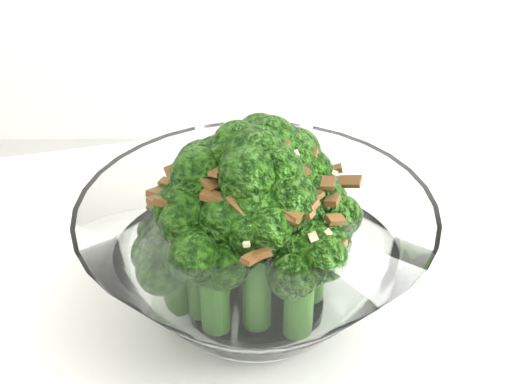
{
  "coord_description": "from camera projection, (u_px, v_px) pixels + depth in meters",
  "views": [
    {
      "loc": [
        -0.19,
        -0.15,
        1.07
      ],
      "look_at": [
        -0.18,
        0.21,
        0.84
      ],
      "focal_mm": 55.0,
      "sensor_mm": 36.0,
      "label": 1
    }
  ],
  "objects": [
    {
      "name": "broccoli_dish",
      "position": [
        254.0,
        246.0,
        0.44
      ],
      "size": [
        0.2,
        0.2,
        0.12
      ],
      "color": "white",
      "rests_on": "table"
    }
  ]
}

